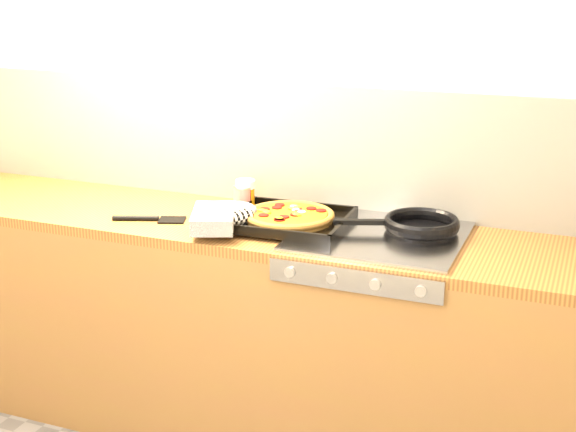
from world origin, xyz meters
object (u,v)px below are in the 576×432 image
at_px(pizza_on_tray, 269,217).
at_px(tomato_can, 243,199).
at_px(frying_pan, 420,225).
at_px(juice_glass, 246,195).

distance_m(pizza_on_tray, tomato_can, 0.24).
height_order(pizza_on_tray, frying_pan, pizza_on_tray).
bearing_deg(pizza_on_tray, tomato_can, 139.19).
xyz_separation_m(pizza_on_tray, tomato_can, (-0.18, 0.16, 0.01)).
bearing_deg(tomato_can, pizza_on_tray, -40.81).
relative_size(frying_pan, juice_glass, 3.74).
relative_size(pizza_on_tray, juice_glass, 4.47).
height_order(pizza_on_tray, tomato_can, tomato_can).
bearing_deg(pizza_on_tray, juice_glass, 135.50).
xyz_separation_m(frying_pan, tomato_can, (-0.72, 0.03, 0.01)).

